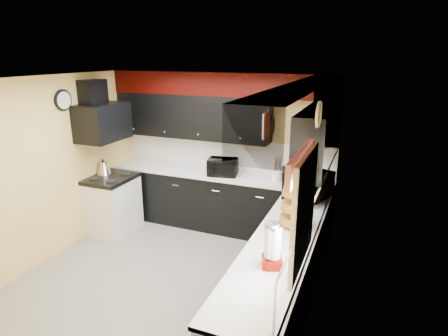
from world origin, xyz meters
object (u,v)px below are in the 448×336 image
object	(u,v)px
utensil_crock	(277,176)
knife_block	(286,174)
toaster_oven	(222,167)
kettle	(104,168)
microwave	(309,186)

from	to	relation	value
utensil_crock	knife_block	distance (m)	0.13
toaster_oven	knife_block	size ratio (longest dim) A/B	2.05
utensil_crock	kettle	bearing A→B (deg)	-166.73
toaster_oven	utensil_crock	bearing A→B (deg)	-9.17
microwave	utensil_crock	bearing A→B (deg)	68.82
utensil_crock	knife_block	size ratio (longest dim) A/B	0.75
utensil_crock	knife_block	xyz separation A→B (m)	(0.11, 0.06, 0.03)
microwave	kettle	world-z (taller)	microwave
knife_block	utensil_crock	bearing A→B (deg)	-177.22
microwave	knife_block	world-z (taller)	microwave
utensil_crock	knife_block	world-z (taller)	knife_block
utensil_crock	microwave	bearing A→B (deg)	-42.74
toaster_oven	microwave	size ratio (longest dim) A/B	0.72
utensil_crock	kettle	size ratio (longest dim) A/B	0.74
toaster_oven	microwave	distance (m)	1.50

